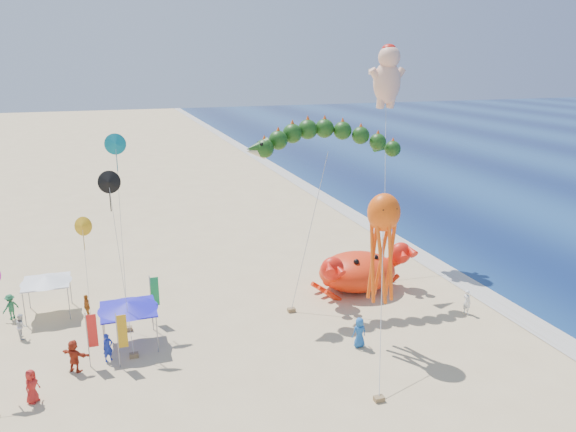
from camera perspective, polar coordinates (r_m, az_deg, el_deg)
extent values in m
plane|color=#D1B784|center=(36.99, 3.99, -10.28)|extent=(320.00, 320.00, 0.00)
plane|color=silver|center=(42.68, 19.19, -7.47)|extent=(320.00, 320.00, 0.00)
ellipsoid|color=#F62E0C|center=(40.99, 7.04, -5.61)|extent=(6.53, 5.78, 2.71)
sphere|color=red|center=(38.42, 3.73, -5.09)|extent=(1.61, 1.61, 1.61)
sphere|color=black|center=(39.42, 6.57, -4.61)|extent=(0.42, 0.42, 0.42)
sphere|color=red|center=(40.98, 11.62, -4.03)|extent=(1.61, 1.61, 1.61)
sphere|color=black|center=(40.13, 8.78, -4.32)|extent=(0.42, 0.42, 0.42)
cone|color=#153C10|center=(35.81, -3.43, 7.08)|extent=(1.51, 1.11, 1.23)
cylinder|color=#B2B2B2|center=(37.20, 2.23, -1.50)|extent=(3.29, 2.03, 10.08)
cube|color=olive|center=(37.66, 0.35, -9.53)|extent=(0.50, 0.35, 0.25)
ellipsoid|color=#FFBD9B|center=(46.99, 10.01, 13.21)|extent=(2.28, 1.88, 3.35)
sphere|color=#FFBD9B|center=(46.76, 10.25, 15.60)|extent=(1.75, 1.75, 1.75)
ellipsoid|color=red|center=(46.86, 10.23, 16.36)|extent=(1.13, 1.13, 0.79)
cylinder|color=#B2B2B2|center=(44.50, 9.83, 3.01)|extent=(2.96, 6.46, 12.83)
cube|color=olive|center=(43.05, 9.73, -6.41)|extent=(0.50, 0.35, 0.25)
ellipsoid|color=#FF570D|center=(31.54, 9.71, 0.36)|extent=(1.88, 1.69, 2.16)
cylinder|color=#B2B2B2|center=(30.13, 9.46, -8.92)|extent=(2.75, 5.44, 7.21)
cube|color=olive|center=(29.24, 9.24, -17.86)|extent=(0.50, 0.35, 0.25)
cylinder|color=gray|center=(33.30, -18.15, -12.09)|extent=(0.06, 0.06, 2.20)
cylinder|color=gray|center=(33.35, -13.14, -11.63)|extent=(0.06, 0.06, 2.20)
cylinder|color=gray|center=(35.87, -18.23, -10.01)|extent=(0.06, 0.06, 2.20)
cylinder|color=gray|center=(35.92, -13.61, -9.59)|extent=(0.06, 0.06, 2.20)
cube|color=#1815B8|center=(34.09, -15.93, -9.09)|extent=(3.11, 3.11, 0.08)
cone|color=#1815B8|center=(33.99, -15.96, -8.72)|extent=(3.42, 3.42, 0.45)
cylinder|color=gray|center=(39.12, -25.22, -8.56)|extent=(0.06, 0.06, 2.20)
cylinder|color=gray|center=(38.85, -21.36, -8.29)|extent=(0.06, 0.06, 2.20)
cylinder|color=gray|center=(41.53, -24.86, -7.12)|extent=(0.06, 0.06, 2.20)
cylinder|color=gray|center=(41.27, -21.23, -6.85)|extent=(0.06, 0.06, 2.20)
cube|color=silver|center=(39.75, -23.35, -6.17)|extent=(2.86, 2.86, 0.08)
cone|color=silver|center=(39.67, -23.38, -5.85)|extent=(3.15, 3.15, 0.45)
cylinder|color=gray|center=(32.17, -16.91, -12.00)|extent=(0.05, 0.05, 3.20)
cube|color=#C58E17|center=(31.94, -16.47, -11.16)|extent=(0.50, 0.04, 1.90)
cylinder|color=gray|center=(32.71, -19.68, -11.78)|extent=(0.05, 0.05, 3.20)
cube|color=red|center=(32.48, -19.26, -10.95)|extent=(0.50, 0.04, 1.90)
cylinder|color=gray|center=(36.64, -13.77, -8.23)|extent=(0.05, 0.05, 3.20)
cube|color=#189143|center=(36.46, -13.38, -7.47)|extent=(0.50, 0.04, 1.90)
imported|color=#1D5CAD|center=(33.42, 7.26, -11.65)|extent=(0.92, 0.63, 1.80)
imported|color=#236A40|center=(40.53, -26.35, -8.26)|extent=(1.24, 1.18, 1.69)
imported|color=#C87023|center=(38.75, -19.77, -8.64)|extent=(0.64, 1.03, 1.63)
imported|color=#AA321B|center=(32.84, -20.91, -13.14)|extent=(1.67, 1.46, 1.83)
imported|color=red|center=(31.06, -24.59, -15.44)|extent=(0.93, 1.01, 1.73)
imported|color=silver|center=(37.68, -25.45, -10.05)|extent=(0.77, 0.89, 1.57)
imported|color=#1C2FA7|center=(33.32, -17.84, -12.60)|extent=(0.71, 0.62, 1.62)
imported|color=white|center=(38.95, 17.71, -8.31)|extent=(0.51, 0.67, 1.64)
cube|color=olive|center=(30.87, -26.80, -17.55)|extent=(0.50, 0.35, 0.25)
cone|color=gold|center=(40.12, -20.17, -0.99)|extent=(1.30, 0.51, 1.32)
cylinder|color=#B2B2B2|center=(39.50, -19.48, -5.22)|extent=(0.55, 3.04, 5.08)
cube|color=olive|center=(39.07, -18.78, -9.45)|extent=(0.50, 0.35, 0.25)
cone|color=black|center=(33.10, -17.76, 3.30)|extent=(1.30, 0.51, 1.32)
cylinder|color=#B2B2B2|center=(32.97, -16.58, -5.23)|extent=(0.55, 3.04, 9.26)
cube|color=olive|center=(33.54, -15.39, -13.52)|extent=(0.50, 0.35, 0.25)
cone|color=#0C7987|center=(36.01, -17.13, 7.02)|extent=(1.30, 0.51, 1.32)
cylinder|color=#B2B2B2|center=(35.77, -15.93, -2.11)|extent=(0.55, 3.04, 10.93)
cube|color=olive|center=(36.43, -14.74, -11.01)|extent=(0.50, 0.35, 0.25)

